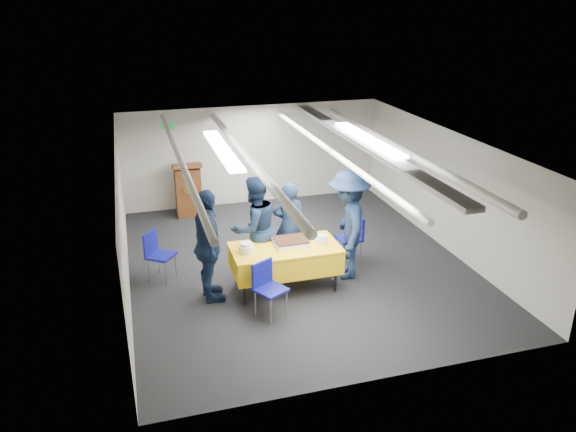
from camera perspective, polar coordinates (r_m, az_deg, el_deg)
The scene contains 14 objects.
ground at distance 10.43m, azimuth 0.92°, elevation -4.84°, with size 7.00×7.00×0.00m, color black.
room_shell at distance 10.15m, azimuth 0.80°, elevation 5.41°, with size 6.00×7.00×2.30m.
serving_table at distance 9.35m, azimuth -0.28°, elevation -4.31°, with size 1.79×0.92×0.77m.
sheet_cake at distance 9.33m, azimuth 0.30°, elevation -2.62°, with size 0.57×0.45×0.10m.
plate_stack_left at distance 9.04m, azimuth -4.25°, elevation -3.29°, with size 0.24×0.24×0.18m.
plate_stack_right at distance 9.36m, azimuth 3.45°, elevation -2.41°, with size 0.19×0.19×0.16m.
podium at distance 12.67m, azimuth -10.12°, elevation 2.74°, with size 0.62×0.53×1.25m.
chair_near at distance 8.65m, azimuth -2.15°, elevation -6.84°, with size 0.57×0.57×0.87m.
chair_right at distance 10.43m, azimuth 6.65°, elevation -1.78°, with size 0.44×0.44×0.87m.
chair_left at distance 9.95m, azimuth -13.23°, elevation -3.44°, with size 0.59×0.59×0.87m.
sailor_a at distance 9.97m, azimuth 0.10°, elevation -0.99°, with size 0.59×0.39×1.63m, color #0D1A31.
sailor_b at distance 9.60m, azimuth -3.41°, elevation -1.24°, with size 0.90×0.70×1.85m, color #0D1A31.
sailor_c at distance 8.96m, azimuth -8.12°, elevation -3.08°, with size 1.10×0.46×1.88m, color #0D1A31.
sailor_d at distance 9.67m, azimuth 6.10°, elevation -0.88°, with size 1.25×0.72×1.94m, color #0D1A31.
Camera 1 is at (-2.77, -8.91, 4.66)m, focal length 35.00 mm.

